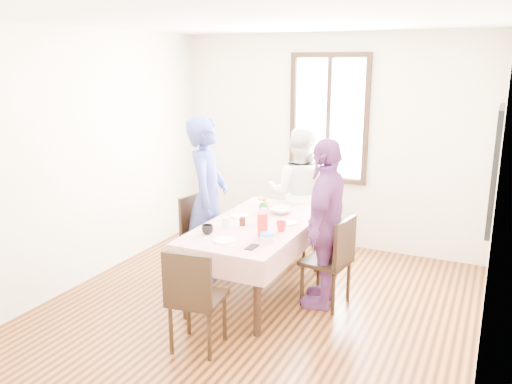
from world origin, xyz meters
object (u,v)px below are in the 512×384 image
dining_table (258,259)px  person_far (299,193)px  person_left (207,199)px  person_right (326,224)px  chair_right (326,261)px  chair_far (299,220)px  chair_near (198,298)px  chair_left (206,237)px

dining_table → person_far: 1.24m
person_left → person_far: bearing=-52.0°
person_far → person_right: (0.70, -1.11, 0.03)m
dining_table → person_left: person_left is taller
dining_table → person_far: (0.00, 1.16, 0.43)m
chair_right → person_left: bearing=94.7°
person_far → person_right: size_ratio=0.96×
dining_table → person_far: size_ratio=1.07×
chair_far → person_right: bearing=130.0°
person_left → person_right: (1.39, -0.11, -0.06)m
chair_right → chair_far: (-0.71, 1.13, 0.00)m
chair_near → person_left: (-0.70, 1.35, 0.44)m
dining_table → chair_far: chair_far is taller
chair_near → person_right: size_ratio=0.54×
dining_table → person_right: person_right is taller
person_left → person_far: person_left is taller
chair_right → person_left: 1.48m
chair_far → chair_near: size_ratio=1.00×
chair_far → person_right: person_right is taller
chair_left → chair_right: (1.43, -0.11, 0.00)m
person_left → dining_table: bearing=-120.4°
chair_near → person_right: 1.47m
chair_left → person_far: size_ratio=0.57×
chair_left → chair_far: (0.71, 1.02, 0.00)m
chair_far → person_far: size_ratio=0.57×
chair_left → chair_right: size_ratio=1.00×
dining_table → chair_right: chair_right is taller
dining_table → chair_near: chair_near is taller
chair_near → person_far: size_ratio=0.57×
chair_right → person_far: (-0.71, 1.11, 0.35)m
chair_right → chair_left: bearing=94.7°
chair_far → chair_right: bearing=130.7°
chair_right → person_far: size_ratio=0.57×
person_far → dining_table: bearing=79.1°
chair_far → chair_near: (0.00, -2.37, 0.00)m
chair_left → person_left: size_ratio=0.51×
chair_left → person_left: bearing=99.9°
chair_far → person_left: size_ratio=0.51×
dining_table → person_right: bearing=4.4°
dining_table → chair_far: size_ratio=1.89×
chair_right → chair_far: size_ratio=1.00×
person_far → person_right: 1.31m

